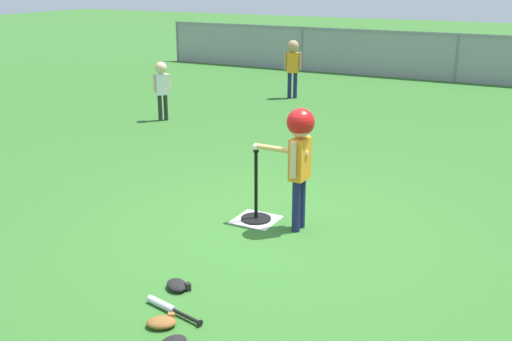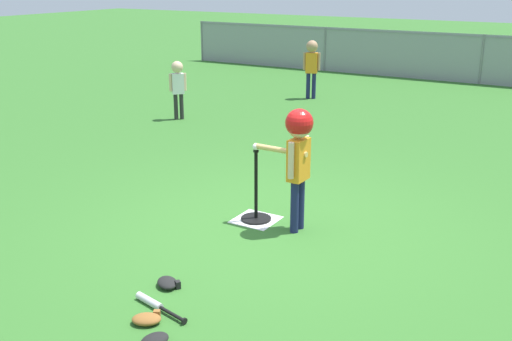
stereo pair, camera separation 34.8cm
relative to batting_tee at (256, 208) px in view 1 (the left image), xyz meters
The scene contains 11 objects.
ground_plane 0.32m from the batting_tee, 24.75° to the right, with size 60.00×60.00×0.00m, color #336B28.
home_plate 0.13m from the batting_tee, 90.00° to the right, with size 0.44×0.44×0.01m, color white.
batting_tee is the anchor object (origin of this frame).
baseball_on_tee 0.68m from the batting_tee, 90.00° to the right, with size 0.07×0.07×0.07m, color white.
batter_child 0.91m from the batting_tee, ahead, with size 0.65×0.36×1.26m.
fielder_near_left 6.70m from the batting_tee, 110.94° to the left, with size 0.34×0.24×1.19m.
fielder_deep_center 4.90m from the batting_tee, 137.19° to the left, with size 0.23×0.24×1.04m.
spare_bat_silver 1.95m from the batting_tee, 83.35° to the right, with size 0.57×0.17×0.06m.
glove_by_plate 2.16m from the batting_tee, 81.33° to the right, with size 0.27×0.25×0.07m.
glove_tossed_aside 1.62m from the batting_tee, 86.21° to the right, with size 0.27×0.26×0.07m.
outfield_fence 9.86m from the batting_tee, 88.45° to the left, with size 16.06×0.06×1.15m.
Camera 1 is at (2.49, -5.18, 2.49)m, focal length 42.74 mm.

